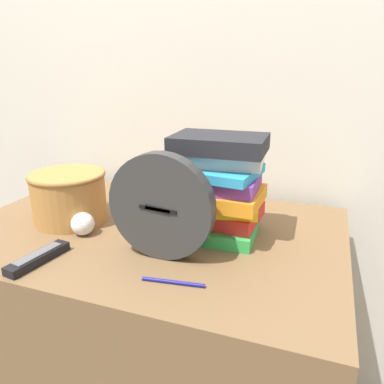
{
  "coord_description": "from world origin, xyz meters",
  "views": [
    {
      "loc": [
        0.43,
        -0.5,
        1.2
      ],
      "look_at": [
        0.14,
        0.3,
        0.91
      ],
      "focal_mm": 35.0,
      "sensor_mm": 36.0,
      "label": 1
    }
  ],
  "objects_px": {
    "book_stack": "(218,186)",
    "tv_remote": "(38,258)",
    "basket": "(69,195)",
    "crumpled_paper_ball": "(83,224)",
    "pen": "(173,282)",
    "desk_clock": "(161,207)"
  },
  "relations": [
    {
      "from": "tv_remote",
      "to": "crumpled_paper_ball",
      "type": "distance_m",
      "value": 0.16
    },
    {
      "from": "tv_remote",
      "to": "desk_clock",
      "type": "bearing_deg",
      "value": 25.61
    },
    {
      "from": "book_stack",
      "to": "pen",
      "type": "bearing_deg",
      "value": -93.18
    },
    {
      "from": "desk_clock",
      "to": "tv_remote",
      "type": "distance_m",
      "value": 0.3
    },
    {
      "from": "book_stack",
      "to": "tv_remote",
      "type": "bearing_deg",
      "value": -139.46
    },
    {
      "from": "pen",
      "to": "desk_clock",
      "type": "bearing_deg",
      "value": 124.97
    },
    {
      "from": "basket",
      "to": "crumpled_paper_ball",
      "type": "relative_size",
      "value": 3.47
    },
    {
      "from": "crumpled_paper_ball",
      "to": "pen",
      "type": "height_order",
      "value": "crumpled_paper_ball"
    },
    {
      "from": "desk_clock",
      "to": "basket",
      "type": "height_order",
      "value": "desk_clock"
    },
    {
      "from": "book_stack",
      "to": "pen",
      "type": "height_order",
      "value": "book_stack"
    },
    {
      "from": "basket",
      "to": "pen",
      "type": "xyz_separation_m",
      "value": [
        0.4,
        -0.21,
        -0.07
      ]
    },
    {
      "from": "crumpled_paper_ball",
      "to": "pen",
      "type": "xyz_separation_m",
      "value": [
        0.31,
        -0.14,
        -0.03
      ]
    },
    {
      "from": "pen",
      "to": "basket",
      "type": "bearing_deg",
      "value": 153.1
    },
    {
      "from": "book_stack",
      "to": "crumpled_paper_ball",
      "type": "height_order",
      "value": "book_stack"
    },
    {
      "from": "desk_clock",
      "to": "book_stack",
      "type": "bearing_deg",
      "value": 63.32
    },
    {
      "from": "desk_clock",
      "to": "crumpled_paper_ball",
      "type": "bearing_deg",
      "value": 171.28
    },
    {
      "from": "tv_remote",
      "to": "crumpled_paper_ball",
      "type": "relative_size",
      "value": 2.66
    },
    {
      "from": "desk_clock",
      "to": "basket",
      "type": "xyz_separation_m",
      "value": [
        -0.34,
        0.11,
        -0.05
      ]
    },
    {
      "from": "basket",
      "to": "tv_remote",
      "type": "bearing_deg",
      "value": -70.24
    },
    {
      "from": "basket",
      "to": "crumpled_paper_ball",
      "type": "distance_m",
      "value": 0.12
    },
    {
      "from": "desk_clock",
      "to": "tv_remote",
      "type": "height_order",
      "value": "desk_clock"
    },
    {
      "from": "basket",
      "to": "pen",
      "type": "distance_m",
      "value": 0.46
    }
  ]
}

